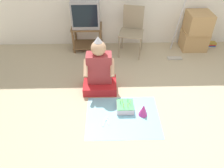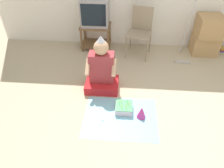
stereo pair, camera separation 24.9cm
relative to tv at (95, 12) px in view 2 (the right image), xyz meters
The scene contains 13 objects.
ground_plane 2.40m from the tv, 59.47° to the right, with size 16.00×16.00×0.00m, color tan.
tv_stand 0.46m from the tv, 90.00° to the right, with size 0.60×0.42×0.50m.
tv is the anchor object (origin of this frame).
folding_chair 0.93m from the tv, 10.31° to the right, with size 0.53×0.51×0.91m.
cardboard_box_stack 2.22m from the tv, ahead, with size 0.50×0.46×0.76m.
dust_mop 1.79m from the tv, 11.87° to the right, with size 0.28×0.41×1.32m.
book_pile 2.71m from the tv, ahead, with size 0.19×0.12×0.10m.
person_seated 1.41m from the tv, 78.35° to the right, with size 0.53×0.41×0.92m.
party_cloth 2.19m from the tv, 72.95° to the right, with size 1.03×0.81×0.01m.
birthday_cake 2.06m from the tv, 70.53° to the right, with size 0.24×0.24×0.18m.
party_hat_blue 2.23m from the tv, 65.24° to the right, with size 0.13×0.13×0.19m.
plastic_spoon_near 2.17m from the tv, 79.41° to the right, with size 0.05×0.14×0.01m.
plastic_spoon_far 2.19m from the tv, 80.23° to the right, with size 0.06×0.14×0.01m.
Camera 2 is at (-0.51, -2.11, 2.31)m, focal length 35.00 mm.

